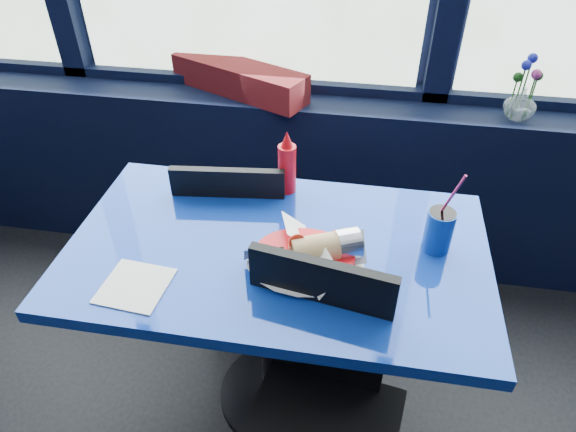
% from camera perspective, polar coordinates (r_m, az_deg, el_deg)
% --- Properties ---
extents(window_sill, '(5.00, 0.26, 0.80)m').
position_cam_1_polar(window_sill, '(2.41, -4.35, 4.81)').
color(window_sill, black).
rests_on(window_sill, ground).
extents(near_table, '(1.20, 0.70, 0.75)m').
position_cam_1_polar(near_table, '(1.60, -1.16, -8.26)').
color(near_table, black).
rests_on(near_table, ground).
extents(chair_near_front, '(0.46, 0.46, 0.88)m').
position_cam_1_polar(chair_near_front, '(1.46, 3.48, -18.95)').
color(chair_near_front, black).
rests_on(chair_near_front, ground).
extents(chair_near_back, '(0.42, 0.43, 0.85)m').
position_cam_1_polar(chair_near_back, '(1.92, -4.90, -2.19)').
color(chair_near_back, black).
rests_on(chair_near_back, ground).
extents(planter_box, '(0.61, 0.39, 0.12)m').
position_cam_1_polar(planter_box, '(2.21, -5.46, 14.99)').
color(planter_box, maroon).
rests_on(planter_box, window_sill).
extents(flower_vase, '(0.15, 0.15, 0.25)m').
position_cam_1_polar(flower_vase, '(2.16, 24.52, 11.64)').
color(flower_vase, silver).
rests_on(flower_vase, window_sill).
extents(food_basket, '(0.29, 0.28, 0.10)m').
position_cam_1_polar(food_basket, '(1.39, 2.18, -4.46)').
color(food_basket, red).
rests_on(food_basket, near_table).
extents(ketchup_bottle, '(0.06, 0.06, 0.22)m').
position_cam_1_polar(ketchup_bottle, '(1.64, -0.11, 5.67)').
color(ketchup_bottle, red).
rests_on(ketchup_bottle, near_table).
extents(soda_cup, '(0.08, 0.08, 0.27)m').
position_cam_1_polar(soda_cup, '(1.49, 16.44, -1.45)').
color(soda_cup, '#0D3A99').
rests_on(soda_cup, near_table).
extents(napkin, '(0.18, 0.18, 0.00)m').
position_cam_1_polar(napkin, '(1.41, -16.64, -7.44)').
color(napkin, white).
rests_on(napkin, near_table).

